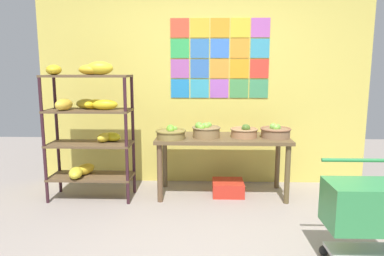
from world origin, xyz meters
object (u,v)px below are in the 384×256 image
(display_table, at_px, (222,144))
(fruit_basket_left, at_px, (206,131))
(shopping_cart, at_px, (367,209))
(fruit_basket_right, at_px, (171,133))
(fruit_basket_centre, at_px, (276,132))
(fruit_basket_back_left, at_px, (244,132))
(banana_shelf_unit, at_px, (89,120))
(produce_crate_under_table, at_px, (228,188))

(display_table, relative_size, fruit_basket_left, 4.71)
(display_table, height_order, shopping_cart, shopping_cart)
(display_table, bearing_deg, shopping_cart, -56.34)
(fruit_basket_right, xyz_separation_m, fruit_basket_centre, (1.20, 0.11, 0.00))
(fruit_basket_back_left, relative_size, shopping_cart, 0.41)
(fruit_basket_right, relative_size, shopping_cart, 0.44)
(fruit_basket_back_left, relative_size, fruit_basket_centre, 0.91)
(display_table, bearing_deg, banana_shelf_unit, -173.82)
(fruit_basket_right, height_order, fruit_basket_centre, fruit_basket_centre)
(display_table, xyz_separation_m, shopping_cart, (1.01, -1.51, -0.17))
(produce_crate_under_table, bearing_deg, display_table, 178.76)
(banana_shelf_unit, distance_m, fruit_basket_centre, 2.14)
(banana_shelf_unit, height_order, display_table, banana_shelf_unit)
(fruit_basket_back_left, bearing_deg, shopping_cart, -63.17)
(fruit_basket_left, xyz_separation_m, shopping_cart, (1.20, -1.45, -0.34))
(fruit_basket_back_left, bearing_deg, banana_shelf_unit, -175.34)
(fruit_basket_centre, relative_size, shopping_cart, 0.45)
(fruit_basket_left, bearing_deg, banana_shelf_unit, -175.59)
(shopping_cart, bearing_deg, banana_shelf_unit, 143.06)
(banana_shelf_unit, height_order, produce_crate_under_table, banana_shelf_unit)
(banana_shelf_unit, xyz_separation_m, produce_crate_under_table, (1.60, 0.16, -0.83))
(fruit_basket_back_left, height_order, shopping_cart, fruit_basket_back_left)
(display_table, distance_m, shopping_cart, 1.83)
(fruit_basket_centre, relative_size, produce_crate_under_table, 0.95)
(produce_crate_under_table, height_order, shopping_cart, shopping_cart)
(fruit_basket_left, relative_size, shopping_cart, 0.42)
(fruit_basket_right, xyz_separation_m, produce_crate_under_table, (0.67, 0.14, -0.69))
(fruit_basket_right, relative_size, fruit_basket_centre, 0.98)
(banana_shelf_unit, distance_m, fruit_basket_back_left, 1.78)
(display_table, bearing_deg, fruit_basket_back_left, -4.57)
(display_table, distance_m, fruit_basket_centre, 0.63)
(produce_crate_under_table, bearing_deg, fruit_basket_back_left, -5.96)
(fruit_basket_right, distance_m, fruit_basket_centre, 1.21)
(fruit_basket_back_left, xyz_separation_m, fruit_basket_left, (-0.45, -0.04, 0.01))
(banana_shelf_unit, xyz_separation_m, display_table, (1.52, 0.16, -0.30))
(shopping_cart, bearing_deg, produce_crate_under_table, 112.82)
(display_table, relative_size, fruit_basket_centre, 4.39)
(fruit_basket_right, relative_size, fruit_basket_back_left, 1.08)
(banana_shelf_unit, bearing_deg, fruit_basket_back_left, 4.66)
(banana_shelf_unit, height_order, fruit_basket_right, banana_shelf_unit)
(fruit_basket_back_left, xyz_separation_m, produce_crate_under_table, (-0.18, 0.02, -0.69))
(fruit_basket_centre, distance_m, produce_crate_under_table, 0.88)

